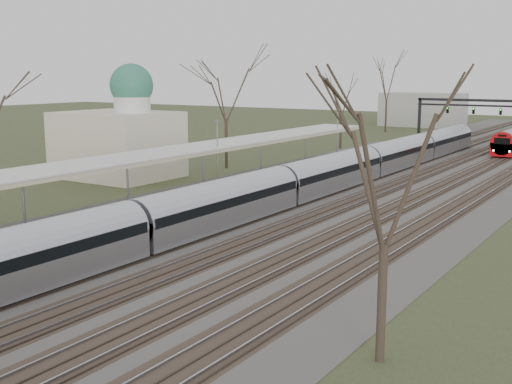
% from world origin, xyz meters
% --- Properties ---
extents(track_bed, '(24.00, 160.00, 0.22)m').
position_xyz_m(track_bed, '(0.26, 55.00, 0.06)').
color(track_bed, '#474442').
rests_on(track_bed, ground).
extents(platform, '(3.50, 69.00, 1.00)m').
position_xyz_m(platform, '(-9.05, 37.50, 0.50)').
color(platform, '#9E9B93').
rests_on(platform, ground).
extents(canopy, '(4.10, 50.00, 3.11)m').
position_xyz_m(canopy, '(-9.05, 32.99, 3.93)').
color(canopy, slate).
rests_on(canopy, platform).
extents(dome_building, '(10.00, 8.00, 10.30)m').
position_xyz_m(dome_building, '(-21.71, 38.00, 3.72)').
color(dome_building, beige).
rests_on(dome_building, ground).
extents(signal_gantry, '(21.00, 0.59, 6.08)m').
position_xyz_m(signal_gantry, '(0.29, 84.99, 4.91)').
color(signal_gantry, black).
rests_on(signal_gantry, ground).
extents(tree_west_far, '(5.50, 5.50, 11.33)m').
position_xyz_m(tree_west_far, '(-17.00, 48.00, 8.02)').
color(tree_west_far, '#2D231C').
rests_on(tree_west_far, ground).
extents(tree_east_near, '(4.50, 4.50, 9.27)m').
position_xyz_m(tree_east_near, '(13.00, 15.00, 6.55)').
color(tree_east_near, '#2D231C').
rests_on(tree_east_near, ground).
extents(train_near, '(2.62, 75.21, 3.05)m').
position_xyz_m(train_near, '(-2.50, 41.88, 1.48)').
color(train_near, '#A3A5AC').
rests_on(train_near, ground).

